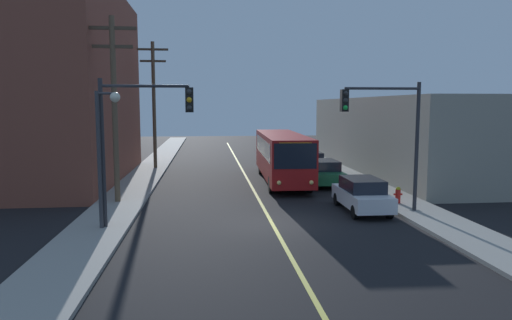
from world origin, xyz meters
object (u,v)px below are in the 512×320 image
Objects in this scene: utility_pole_near at (114,101)px; traffic_signal_right_corner at (386,122)px; parked_car_silver at (310,162)px; utility_pole_mid at (154,99)px; street_lamp_left at (104,139)px; traffic_signal_left_corner at (141,125)px; parked_car_white at (362,194)px; fire_hydrant at (398,195)px; parked_car_green at (324,172)px; city_bus at (282,155)px.

utility_pole_near reaches higher than traffic_signal_right_corner.
traffic_signal_right_corner is (0.44, -13.79, 3.46)m from parked_car_silver.
street_lamp_left is (0.08, -18.92, -1.86)m from utility_pole_mid.
parked_car_silver is 16.60m from utility_pole_near.
parked_car_silver is at bearing 55.87° from traffic_signal_left_corner.
utility_pole_mid is 21.20m from traffic_signal_right_corner.
utility_pole_near is 13.56m from utility_pole_mid.
parked_car_white is 5.25× the size of fire_hydrant.
parked_car_green is 5.25× the size of fire_hydrant.
traffic_signal_left_corner is 1.00× the size of traffic_signal_right_corner.
city_bus is 3.19m from parked_car_green.
parked_car_green is at bearing 89.75° from parked_car_white.
utility_pole_mid is at bearing 142.31° from parked_car_green.
traffic_signal_left_corner is at bearing -167.52° from parked_car_white.
parked_car_green is at bearing 108.58° from fire_hydrant.
traffic_signal_right_corner is at bearing -15.94° from utility_pole_near.
fire_hydrant is (4.65, -8.34, -1.23)m from city_bus.
parked_car_silver is at bearing 53.34° from city_bus.
utility_pole_mid reaches higher than city_bus.
street_lamp_left is at bearing -83.95° from utility_pole_near.
utility_pole_near is at bearing 110.97° from traffic_signal_left_corner.
parked_car_silver is 12.21m from fire_hydrant.
traffic_signal_left_corner is 13.22m from fire_hydrant.
utility_pole_near reaches higher than parked_car_green.
city_bus is 2.74× the size of parked_car_silver.
utility_pole_near is at bearing -146.27° from city_bus.
parked_car_white is 1.00× the size of parked_car_green.
fire_hydrant is at bearing -81.13° from parked_car_silver.
utility_pole_mid reaches higher than parked_car_white.
utility_pole_near is (-9.60, -6.41, 3.50)m from city_bus.
traffic_signal_left_corner reaches higher than parked_car_green.
parked_car_silver is 0.48× the size of utility_pole_near.
street_lamp_left is 14.45m from fire_hydrant.
city_bus is at bearing 52.55° from street_lamp_left.
parked_car_green is at bearing -93.32° from parked_car_silver.
traffic_signal_left_corner reaches higher than parked_car_silver.
traffic_signal_left_corner is at bearing -165.18° from fire_hydrant.
utility_pole_near reaches higher than street_lamp_left.
parked_car_green is 15.49m from street_lamp_left.
street_lamp_left reaches higher than parked_car_white.
utility_pole_mid is at bearing 141.92° from city_bus.
parked_car_silver is 14.22m from traffic_signal_right_corner.
street_lamp_left is (-1.42, -0.20, -0.56)m from traffic_signal_left_corner.
parked_car_silver is at bearing 88.45° from parked_car_white.
parked_car_white is 0.74× the size of traffic_signal_right_corner.
street_lamp_left is at bearing -172.08° from traffic_signal_left_corner.
traffic_signal_right_corner is (12.32, -17.20, -1.30)m from utility_pole_mid.
parked_car_silver is at bearing 98.87° from fire_hydrant.
city_bus reaches higher than parked_car_green.
utility_pole_near is 11.14× the size of fire_hydrant.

